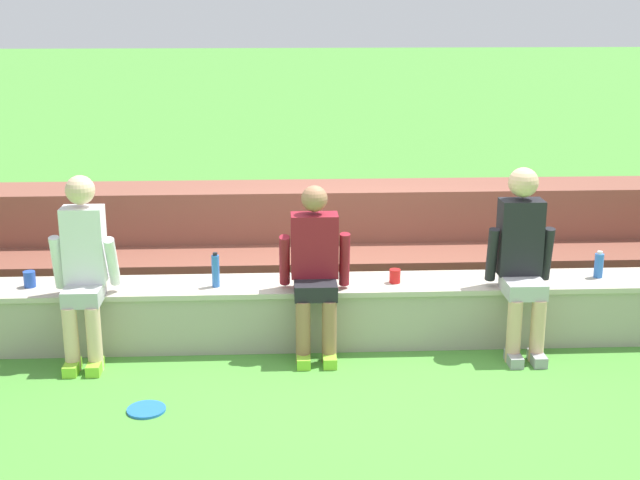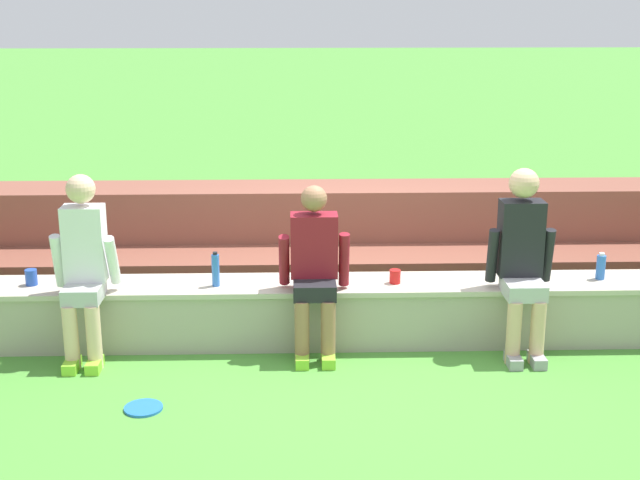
% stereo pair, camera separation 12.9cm
% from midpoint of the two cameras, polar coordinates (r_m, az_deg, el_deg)
% --- Properties ---
extents(ground_plane, '(80.00, 80.00, 0.00)m').
position_cam_midpoint_polar(ground_plane, '(6.78, 1.80, -7.35)').
color(ground_plane, '#4C9338').
extents(stone_seating_wall, '(7.58, 0.52, 0.49)m').
position_cam_midpoint_polar(stone_seating_wall, '(6.91, 1.66, -4.57)').
color(stone_seating_wall, '#A8A08E').
rests_on(stone_seating_wall, ground).
extents(brick_bleachers, '(8.88, 1.25, 0.95)m').
position_cam_midpoint_polar(brick_bleachers, '(8.06, 0.97, -0.58)').
color(brick_bleachers, brown).
rests_on(brick_bleachers, ground).
extents(person_left_of_center, '(0.48, 0.53, 1.40)m').
position_cam_midpoint_polar(person_left_of_center, '(6.64, -15.76, -1.66)').
color(person_left_of_center, beige).
rests_on(person_left_of_center, ground).
extents(person_center, '(0.53, 0.52, 1.30)m').
position_cam_midpoint_polar(person_center, '(6.53, -0.90, -1.80)').
color(person_center, '#996B4C').
rests_on(person_center, ground).
extents(person_right_of_center, '(0.50, 0.57, 1.42)m').
position_cam_midpoint_polar(person_right_of_center, '(6.73, 12.54, -1.06)').
color(person_right_of_center, '#DBAD89').
rests_on(person_right_of_center, ground).
extents(water_bottle_mid_left, '(0.07, 0.07, 0.22)m').
position_cam_midpoint_polar(water_bottle_mid_left, '(7.24, 17.29, -1.58)').
color(water_bottle_mid_left, blue).
rests_on(water_bottle_mid_left, stone_seating_wall).
extents(water_bottle_mid_right, '(0.06, 0.06, 0.27)m').
position_cam_midpoint_polar(water_bottle_mid_right, '(6.74, -7.39, -1.99)').
color(water_bottle_mid_right, blue).
rests_on(water_bottle_mid_right, stone_seating_wall).
extents(plastic_cup_left_end, '(0.09, 0.09, 0.11)m').
position_cam_midpoint_polar(plastic_cup_left_end, '(6.81, 4.38, -2.37)').
color(plastic_cup_left_end, red).
rests_on(plastic_cup_left_end, stone_seating_wall).
extents(plastic_cup_middle, '(0.09, 0.09, 0.12)m').
position_cam_midpoint_polar(plastic_cup_middle, '(7.08, -18.96, -2.44)').
color(plastic_cup_middle, blue).
rests_on(plastic_cup_middle, stone_seating_wall).
extents(frisbee, '(0.26, 0.26, 0.02)m').
position_cam_midpoint_polar(frisbee, '(6.00, -11.91, -10.81)').
color(frisbee, blue).
rests_on(frisbee, ground).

